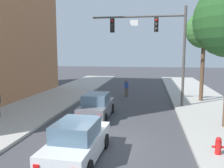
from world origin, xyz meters
name	(u,v)px	position (x,y,z in m)	size (l,w,h in m)	color
ground_plane	(101,145)	(0.00, 0.00, 0.00)	(120.00, 120.00, 0.00)	#424247
traffic_signal_mast	(157,38)	(2.57, 8.31, 5.37)	(7.12, 0.38, 7.50)	#514C47
car_lead_grey	(97,107)	(-1.30, 4.55, 0.72)	(1.86, 4.25, 1.60)	slate
car_following_white	(78,142)	(-0.63, -1.53, 0.72)	(1.93, 4.29, 1.60)	silver
pedestrian_crossing_road	(126,87)	(-0.14, 12.18, 0.91)	(0.36, 0.22, 1.64)	brown
fire_hydrant	(218,146)	(4.92, -0.44, 0.51)	(0.48, 0.24, 0.72)	red
street_tree_second	(204,30)	(6.45, 10.64, 6.05)	(3.05, 3.05, 7.48)	brown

